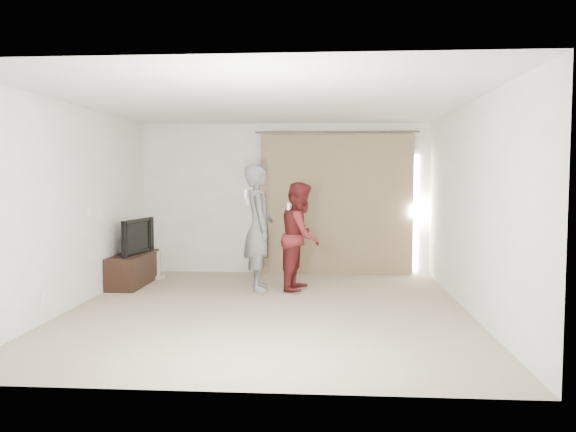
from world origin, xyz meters
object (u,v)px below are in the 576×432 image
object	(u,v)px
tv_console	(133,269)
tv	(133,236)
person_man	(259,227)
person_woman	(301,236)

from	to	relation	value
tv_console	tv	distance (m)	0.52
tv_console	person_man	xyz separation A→B (m)	(2.00, -0.23, 0.69)
tv_console	person_man	world-z (taller)	person_man
tv	person_woman	xyz separation A→B (m)	(2.62, -0.17, 0.04)
person_man	person_woman	size ratio (longest dim) A/B	1.16
tv	person_woman	world-z (taller)	person_woman
person_man	person_woman	distance (m)	0.64
tv_console	tv	xyz separation A→B (m)	(0.00, 0.00, 0.52)
tv	person_man	xyz separation A→B (m)	(2.00, -0.23, 0.17)
tv	tv_console	bearing A→B (deg)	0.00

